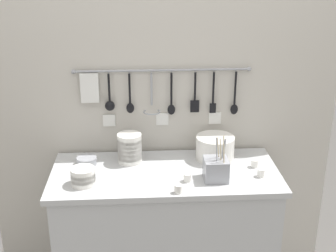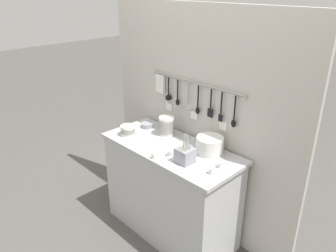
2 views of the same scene
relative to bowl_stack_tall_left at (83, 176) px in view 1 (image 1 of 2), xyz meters
name	(u,v)px [view 1 (image 1 of 2)]	position (x,y,z in m)	size (l,w,h in m)	color
counter	(165,239)	(0.42, 0.12, -0.48)	(1.21, 0.54, 0.86)	#B7BABC
back_wall	(162,129)	(0.42, 0.42, 0.08)	(2.01, 0.11, 1.96)	#BCB7AD
bowl_stack_tall_left	(83,176)	(0.00, 0.00, 0.00)	(0.12, 0.12, 0.09)	silver
bowl_stack_wide_centre	(130,148)	(0.23, 0.25, 0.04)	(0.13, 0.13, 0.16)	silver
plate_stack	(215,148)	(0.71, 0.26, 0.02)	(0.21, 0.21, 0.13)	silver
steel_mixing_bowl	(87,161)	(-0.01, 0.23, -0.02)	(0.11, 0.11, 0.04)	#93969E
cutlery_caddy	(216,169)	(0.67, 0.01, 0.01)	(0.12, 0.12, 0.26)	#93969E
cup_edge_far	(261,173)	(0.91, 0.03, -0.02)	(0.04, 0.04, 0.04)	silver
cup_mid_row	(254,163)	(0.90, 0.14, -0.02)	(0.04, 0.04, 0.04)	silver
cup_by_caddy	(187,178)	(0.53, 0.00, -0.02)	(0.04, 0.04, 0.04)	silver
cup_beside_plates	(178,189)	(0.47, -0.11, -0.02)	(0.04, 0.04, 0.04)	silver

